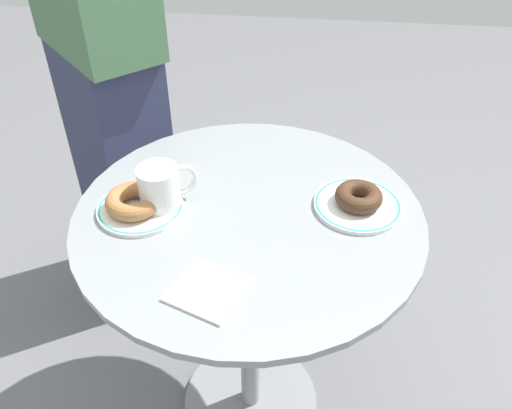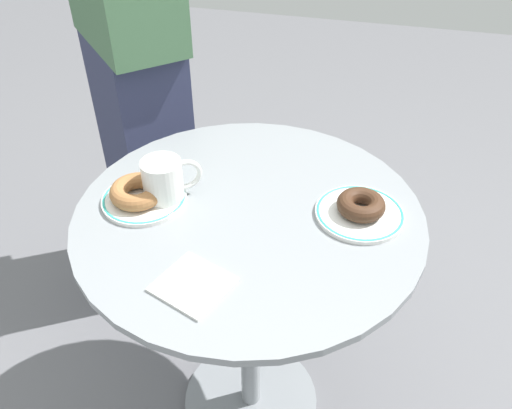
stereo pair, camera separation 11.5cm
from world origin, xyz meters
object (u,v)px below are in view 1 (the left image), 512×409
Objects in this scene: plate_left at (140,208)px; donut_cinnamon at (133,201)px; plate_right at (357,205)px; coffee_mug at (161,188)px; person_figure at (106,79)px; donut_chocolate at (359,196)px; paper_napkin at (208,290)px; cafe_table at (249,285)px.

plate_left is 1.56× the size of donut_cinnamon.
plate_right is (0.48, 0.07, 0.00)m from plate_left.
person_figure is (-0.30, 0.51, 0.00)m from coffee_mug.
coffee_mug is at bearing -59.05° from person_figure.
donut_chocolate is 0.40m from paper_napkin.
paper_napkin is 0.87m from person_figure.
plate_right is at bearing 10.79° from cafe_table.
donut_cinnamon is at bearing -155.44° from coffee_mug.
cafe_table is at bearing 7.13° from donut_cinnamon.
plate_left is at bearing -63.95° from person_figure.
person_figure is at bearing 121.28° from paper_napkin.
paper_napkin is at bearing -45.67° from donut_cinnamon.
paper_napkin is at bearing -134.79° from plate_right.
plate_left is (-0.24, -0.02, 0.25)m from cafe_table.
plate_right is 0.87m from person_figure.
donut_chocolate is at bearing 45.21° from paper_napkin.
cafe_table is at bearing -169.21° from donut_chocolate.
paper_napkin is (0.19, -0.22, -0.00)m from plate_left.
donut_chocolate reaches higher than paper_napkin.
person_figure is at bearing 114.83° from donut_cinnamon.
donut_cinnamon is 0.29m from paper_napkin.
plate_left is 1.56× the size of coffee_mug.
person_figure is at bearing 120.95° from coffee_mug.
plate_right is 0.50m from donut_cinnamon.
plate_left is at bearing 131.79° from paper_napkin.
paper_napkin is at bearing -58.72° from person_figure.
donut_chocolate is (0.49, 0.08, -0.00)m from donut_cinnamon.
coffee_mug is (-0.15, 0.24, 0.05)m from paper_napkin.
person_figure reaches higher than cafe_table.
coffee_mug is at bearing 20.59° from plate_left.
person_figure reaches higher than plate_right.
coffee_mug is (0.06, 0.03, 0.02)m from donut_cinnamon.
donut_chocolate is 0.44m from coffee_mug.
coffee_mug is at bearing -178.52° from cafe_table.
plate_right is 0.02m from donut_chocolate.
coffee_mug is (0.05, 0.02, 0.05)m from plate_left.
coffee_mug is at bearing 24.56° from donut_cinnamon.
paper_napkin is (-0.28, -0.29, -0.00)m from plate_right.
plate_left is at bearing -171.87° from plate_right.
cafe_table is at bearing -45.37° from person_figure.
plate_left is 1.50× the size of paper_napkin.
donut_chocolate is 0.83× the size of paper_napkin.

